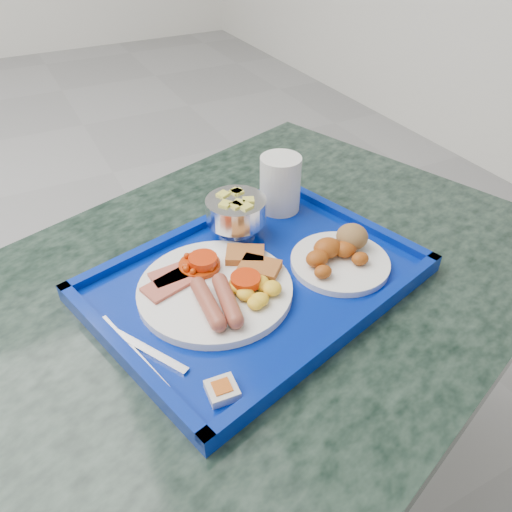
{
  "coord_description": "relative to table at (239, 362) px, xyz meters",
  "views": [
    {
      "loc": [
        0.94,
        -1.63,
        1.18
      ],
      "look_at": [
        1.21,
        -1.11,
        0.73
      ],
      "focal_mm": 35.0,
      "sensor_mm": 36.0,
      "label": 1
    }
  ],
  "objects": [
    {
      "name": "table",
      "position": [
        0.0,
        0.0,
        0.0
      ],
      "size": [
        1.26,
        1.03,
        0.68
      ],
      "rotation": [
        0.0,
        0.0,
        0.33
      ],
      "color": "gray",
      "rests_on": "floor"
    },
    {
      "name": "tray",
      "position": [
        0.03,
        -0.01,
        0.18
      ],
      "size": [
        0.55,
        0.46,
        0.03
      ],
      "rotation": [
        0.0,
        0.0,
        0.27
      ],
      "color": "#031E93",
      "rests_on": "table"
    },
    {
      "name": "main_plate",
      "position": [
        -0.03,
        -0.02,
        0.2
      ],
      "size": [
        0.23,
        0.23,
        0.04
      ],
      "rotation": [
        0.0,
        0.0,
        -0.22
      ],
      "color": "white",
      "rests_on": "tray"
    },
    {
      "name": "bread_plate",
      "position": [
        0.16,
        -0.04,
        0.21
      ],
      "size": [
        0.15,
        0.15,
        0.05
      ],
      "rotation": [
        0.0,
        0.0,
        0.34
      ],
      "color": "white",
      "rests_on": "tray"
    },
    {
      "name": "fruit_bowl",
      "position": [
        0.05,
        0.11,
        0.24
      ],
      "size": [
        0.1,
        0.1,
        0.07
      ],
      "color": "silver",
      "rests_on": "tray"
    },
    {
      "name": "juice_cup",
      "position": [
        0.16,
        0.15,
        0.24
      ],
      "size": [
        0.07,
        0.07,
        0.1
      ],
      "color": "silver",
      "rests_on": "tray"
    },
    {
      "name": "spoon",
      "position": [
        -0.13,
        -0.01,
        0.19
      ],
      "size": [
        0.11,
        0.18,
        0.01
      ],
      "rotation": [
        0.0,
        0.0,
        0.51
      ],
      "color": "silver",
      "rests_on": "tray"
    },
    {
      "name": "knife",
      "position": [
        -0.18,
        -0.07,
        0.19
      ],
      "size": [
        0.05,
        0.16,
        0.0
      ],
      "primitive_type": "cube",
      "rotation": [
        0.0,
        0.0,
        0.24
      ],
      "color": "silver",
      "rests_on": "tray"
    },
    {
      "name": "jam_packet",
      "position": [
        -0.11,
        -0.18,
        0.2
      ],
      "size": [
        0.04,
        0.04,
        0.01
      ],
      "rotation": [
        0.0,
        0.0,
        -0.08
      ],
      "color": "silver",
      "rests_on": "tray"
    }
  ]
}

